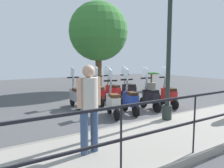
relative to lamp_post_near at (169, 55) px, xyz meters
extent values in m
plane|color=#4C4C4F|center=(2.40, -0.35, -1.93)|extent=(28.00, 28.00, 0.00)
cube|color=gray|center=(-0.80, -0.35, -1.85)|extent=(2.20, 20.00, 0.15)
cube|color=gray|center=(0.25, -0.35, -1.85)|extent=(0.10, 20.00, 0.15)
cylinder|color=black|center=(-1.80, 1.25, -1.25)|extent=(0.03, 0.03, 1.05)
cylinder|color=black|center=(-1.80, 2.85, -1.25)|extent=(0.03, 0.03, 1.05)
cylinder|color=#232D28|center=(0.00, 0.00, -1.58)|extent=(0.26, 0.26, 0.40)
cylinder|color=#232D28|center=(0.00, 0.00, 0.18)|extent=(0.12, 0.12, 3.92)
cylinder|color=#384C70|center=(-0.78, 2.92, -1.37)|extent=(0.14, 0.14, 0.82)
cylinder|color=#384C70|center=(-0.75, 2.70, -1.37)|extent=(0.14, 0.14, 0.82)
cylinder|color=beige|center=(-0.76, 2.81, -0.68)|extent=(0.36, 0.36, 0.55)
sphere|color=tan|center=(-0.76, 2.81, -0.30)|extent=(0.22, 0.22, 0.22)
cylinder|color=tan|center=(-0.79, 3.01, -0.67)|extent=(0.09, 0.09, 0.52)
cylinder|color=tan|center=(-0.73, 2.61, -0.67)|extent=(0.09, 0.09, 0.52)
cylinder|color=brown|center=(6.83, -1.67, -0.87)|extent=(0.36, 0.36, 2.11)
sphere|color=#387A33|center=(6.83, -1.67, 1.43)|extent=(3.33, 3.33, 3.33)
cylinder|color=slate|center=(5.14, -4.22, -1.70)|extent=(0.56, 0.56, 0.45)
cylinder|color=brown|center=(5.14, -4.22, -1.23)|extent=(0.10, 0.10, 0.50)
ellipsoid|color=#387A33|center=(5.39, -4.22, -0.93)|extent=(0.56, 0.16, 0.10)
ellipsoid|color=#387A33|center=(4.89, -4.22, -0.93)|extent=(0.56, 0.16, 0.10)
ellipsoid|color=#387A33|center=(5.14, -3.97, -0.93)|extent=(0.56, 0.16, 0.10)
ellipsoid|color=#387A33|center=(5.14, -4.47, -0.93)|extent=(0.56, 0.16, 0.10)
ellipsoid|color=#387A33|center=(5.32, -4.04, -0.93)|extent=(0.56, 0.16, 0.10)
ellipsoid|color=#387A33|center=(4.96, -4.40, -0.93)|extent=(0.56, 0.16, 0.10)
cylinder|color=black|center=(1.90, -1.75, -1.73)|extent=(0.41, 0.17, 0.40)
cylinder|color=black|center=(1.09, -1.57, -1.73)|extent=(0.41, 0.17, 0.40)
cube|color=#B21E1E|center=(1.41, -1.64, -1.45)|extent=(0.65, 0.40, 0.36)
cube|color=#B21E1E|center=(1.69, -1.70, -1.43)|extent=(0.18, 0.32, 0.44)
cube|color=black|center=(1.34, -1.62, -1.22)|extent=(0.45, 0.34, 0.10)
cylinder|color=gray|center=(1.75, -1.71, -1.07)|extent=(0.19, 0.11, 0.55)
cube|color=black|center=(1.75, -1.71, -0.80)|extent=(0.15, 0.44, 0.05)
cube|color=silver|center=(1.81, -1.73, -0.60)|extent=(0.39, 0.11, 0.42)
cylinder|color=black|center=(1.98, -0.86, -1.73)|extent=(0.41, 0.13, 0.40)
cylinder|color=black|center=(1.15, -0.76, -1.73)|extent=(0.41, 0.13, 0.40)
cube|color=black|center=(1.48, -0.80, -1.45)|extent=(0.63, 0.35, 0.36)
cube|color=black|center=(1.77, -0.83, -1.43)|extent=(0.15, 0.31, 0.44)
cube|color=black|center=(1.41, -0.79, -1.22)|extent=(0.43, 0.31, 0.10)
cylinder|color=gray|center=(1.83, -0.84, -1.07)|extent=(0.19, 0.09, 0.55)
cube|color=black|center=(1.83, -0.84, -0.80)|extent=(0.11, 0.44, 0.05)
cube|color=silver|center=(1.89, -0.85, -0.60)|extent=(0.39, 0.08, 0.42)
cylinder|color=black|center=(1.92, 0.05, -1.73)|extent=(0.41, 0.16, 0.40)
cylinder|color=black|center=(1.11, 0.21, -1.73)|extent=(0.41, 0.16, 0.40)
cube|color=navy|center=(1.43, 0.15, -1.45)|extent=(0.64, 0.39, 0.36)
cube|color=navy|center=(1.72, 0.09, -1.43)|extent=(0.18, 0.32, 0.44)
cube|color=black|center=(1.37, 0.16, -1.22)|extent=(0.44, 0.33, 0.10)
cylinder|color=gray|center=(1.78, 0.08, -1.07)|extent=(0.19, 0.10, 0.55)
cube|color=black|center=(1.78, 0.08, -0.80)|extent=(0.15, 0.44, 0.05)
cube|color=silver|center=(1.84, 0.07, -0.60)|extent=(0.39, 0.11, 0.42)
cylinder|color=black|center=(1.90, 0.71, -1.73)|extent=(0.41, 0.19, 0.40)
cylinder|color=black|center=(1.10, 0.95, -1.73)|extent=(0.41, 0.19, 0.40)
cube|color=beige|center=(1.42, 0.86, -1.45)|extent=(0.66, 0.44, 0.36)
cube|color=beige|center=(1.70, 0.77, -1.43)|extent=(0.20, 0.32, 0.44)
cube|color=#4C2D19|center=(1.35, 0.88, -1.22)|extent=(0.46, 0.37, 0.10)
cylinder|color=gray|center=(1.75, 0.76, -1.07)|extent=(0.20, 0.12, 0.55)
cube|color=black|center=(1.75, 0.76, -0.80)|extent=(0.19, 0.44, 0.05)
cube|color=silver|center=(1.81, 0.74, -0.60)|extent=(0.38, 0.14, 0.42)
cylinder|color=black|center=(3.71, -1.14, -1.73)|extent=(0.40, 0.09, 0.40)
cylinder|color=black|center=(2.88, -1.15, -1.73)|extent=(0.40, 0.09, 0.40)
cube|color=black|center=(3.21, -1.15, -1.45)|extent=(0.60, 0.29, 0.36)
cube|color=black|center=(3.50, -1.14, -1.43)|extent=(0.12, 0.30, 0.44)
cube|color=black|center=(3.14, -1.15, -1.22)|extent=(0.40, 0.27, 0.10)
cylinder|color=gray|center=(3.56, -1.14, -1.07)|extent=(0.18, 0.07, 0.55)
cube|color=black|center=(3.56, -1.14, -0.80)|extent=(0.07, 0.44, 0.05)
cube|color=silver|center=(3.62, -1.14, -0.60)|extent=(0.39, 0.03, 0.42)
cylinder|color=black|center=(3.81, -0.31, -1.73)|extent=(0.41, 0.14, 0.40)
cylinder|color=black|center=(2.99, -0.44, -1.73)|extent=(0.41, 0.14, 0.40)
cube|color=#B21E1E|center=(3.31, -0.39, -1.45)|extent=(0.64, 0.37, 0.36)
cube|color=#B21E1E|center=(3.60, -0.34, -1.43)|extent=(0.17, 0.32, 0.44)
cube|color=black|center=(3.24, -0.40, -1.22)|extent=(0.44, 0.32, 0.10)
cylinder|color=gray|center=(3.66, -0.33, -1.07)|extent=(0.19, 0.10, 0.55)
cube|color=black|center=(3.66, -0.33, -0.80)|extent=(0.13, 0.44, 0.05)
cube|color=silver|center=(3.72, -0.32, -0.60)|extent=(0.39, 0.09, 0.42)
cylinder|color=black|center=(3.65, 0.25, -1.73)|extent=(0.41, 0.17, 0.40)
cylinder|color=black|center=(2.85, 0.45, -1.73)|extent=(0.41, 0.17, 0.40)
cube|color=#B21E1E|center=(3.17, 0.37, -1.45)|extent=(0.65, 0.41, 0.36)
cube|color=#B21E1E|center=(3.45, 0.30, -1.43)|extent=(0.19, 0.32, 0.44)
cube|color=#4C2D19|center=(3.10, 0.38, -1.22)|extent=(0.45, 0.35, 0.10)
cylinder|color=gray|center=(3.51, 0.29, -1.07)|extent=(0.19, 0.11, 0.55)
cube|color=black|center=(3.51, 0.29, -0.80)|extent=(0.16, 0.44, 0.05)
cube|color=silver|center=(3.57, 0.27, -0.60)|extent=(0.38, 0.12, 0.42)
cylinder|color=black|center=(3.72, 1.28, -1.73)|extent=(0.41, 0.11, 0.40)
cylinder|color=black|center=(2.90, 1.35, -1.73)|extent=(0.41, 0.11, 0.40)
cube|color=gray|center=(3.23, 1.32, -1.45)|extent=(0.62, 0.33, 0.36)
cube|color=gray|center=(3.51, 1.29, -1.43)|extent=(0.14, 0.31, 0.44)
cube|color=black|center=(3.16, 1.32, -1.22)|extent=(0.42, 0.29, 0.10)
cylinder|color=gray|center=(3.57, 1.29, -1.07)|extent=(0.19, 0.08, 0.55)
cube|color=black|center=(3.57, 1.29, -0.80)|extent=(0.10, 0.44, 0.05)
cube|color=silver|center=(3.63, 1.29, -0.60)|extent=(0.39, 0.06, 0.42)
camera|label=1|loc=(-4.17, 4.54, -0.08)|focal=35.00mm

